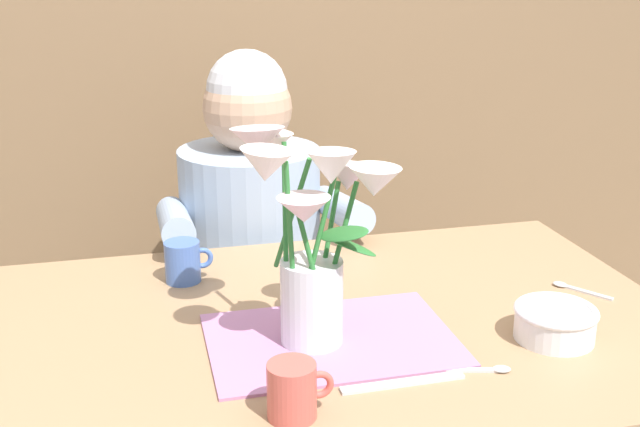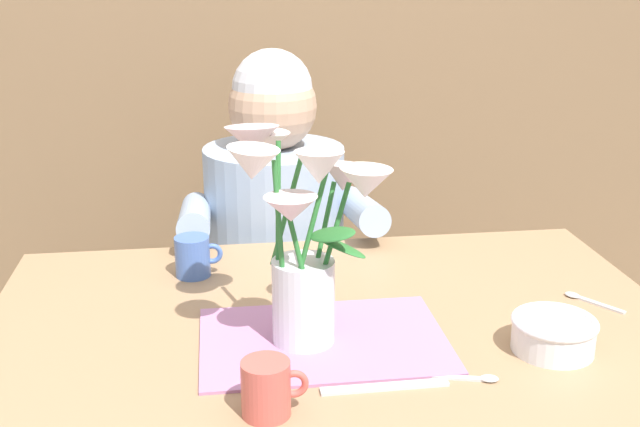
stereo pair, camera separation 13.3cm
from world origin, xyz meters
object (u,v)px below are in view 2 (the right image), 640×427
Objects in this scene: ceramic_bowl at (554,333)px; coffee_cup at (267,388)px; flower_vase at (302,230)px; tea_cup at (193,256)px; dinner_knife at (385,387)px; seated_person at (276,278)px.

ceramic_bowl is 1.46× the size of coffee_cup.
tea_cup is at bearing 120.16° from flower_vase.
ceramic_bowl is 0.72× the size of dinner_knife.
flower_vase is 0.26m from coffee_cup.
seated_person is 0.48m from tea_cup.
coffee_cup reaches higher than dinner_knife.
dinner_knife is 0.18m from coffee_cup.
coffee_cup is 1.00× the size of tea_cup.
tea_cup is (-0.18, 0.31, -0.16)m from flower_vase.
ceramic_bowl is 0.48m from coffee_cup.
tea_cup is at bearing 120.72° from dinner_knife.
ceramic_bowl is at bearing 14.39° from dinner_knife.
flower_vase is 2.59× the size of ceramic_bowl.
seated_person is 0.78m from flower_vase.
dinner_knife is at bearing -56.37° from flower_vase.
seated_person is at bearing 95.68° from dinner_knife.
coffee_cup is (-0.08, -0.89, 0.22)m from seated_person.
flower_vase is (-0.01, -0.69, 0.37)m from seated_person.
ceramic_bowl is at bearing -34.02° from tea_cup.
tea_cup is at bearing -113.82° from seated_person.
flower_vase is at bearing 70.03° from coffee_cup.
ceramic_bowl is at bearing -60.81° from seated_person.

